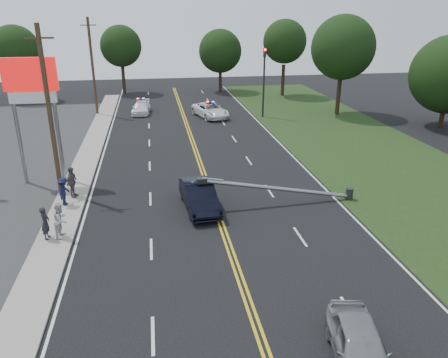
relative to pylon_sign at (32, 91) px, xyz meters
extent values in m
plane|color=black|center=(10.50, -14.00, -6.00)|extent=(120.00, 120.00, 0.00)
cube|color=gray|center=(2.10, -4.00, -5.94)|extent=(1.80, 70.00, 0.12)
cube|color=black|center=(24.00, -4.00, -5.99)|extent=(12.00, 80.00, 0.01)
cube|color=gold|center=(10.50, -4.00, -5.99)|extent=(0.36, 80.00, 0.00)
cylinder|color=gray|center=(-1.20, 0.00, -2.50)|extent=(0.24, 0.24, 7.00)
cylinder|color=gray|center=(1.20, 0.00, -2.50)|extent=(0.24, 0.24, 7.00)
cube|color=red|center=(0.00, 0.00, 1.00)|extent=(3.20, 0.35, 2.00)
cube|color=white|center=(0.00, 0.00, -0.40)|extent=(2.80, 0.30, 0.70)
cylinder|color=#2D2D30|center=(18.80, 16.00, -2.50)|extent=(0.20, 0.20, 7.00)
cube|color=#2D2D30|center=(18.80, 16.00, 0.60)|extent=(0.28, 0.28, 0.90)
sphere|color=#FF0C07|center=(18.80, 15.84, 0.90)|extent=(0.22, 0.22, 0.22)
cylinder|color=#2D2D30|center=(18.60, -6.00, -5.65)|extent=(0.44, 0.44, 0.70)
cylinder|color=gray|center=(14.17, -6.00, -5.02)|extent=(8.90, 0.24, 1.80)
cube|color=#2D2D30|center=(9.74, -6.00, -4.23)|extent=(0.55, 0.32, 0.30)
cylinder|color=#382619|center=(1.30, -2.00, -1.00)|extent=(0.28, 0.28, 10.00)
cube|color=#382619|center=(1.30, -2.00, 3.20)|extent=(1.60, 0.10, 0.10)
cylinder|color=#382619|center=(1.30, 20.00, -1.00)|extent=(0.28, 0.28, 10.00)
cube|color=#382619|center=(1.30, 20.00, 3.20)|extent=(1.60, 0.10, 0.10)
cylinder|color=black|center=(-8.78, 29.85, -4.21)|extent=(0.44, 0.44, 3.58)
sphere|color=black|center=(-8.78, 29.85, 0.16)|extent=(5.79, 5.79, 5.79)
cylinder|color=black|center=(3.60, 32.85, -4.20)|extent=(0.44, 0.44, 3.59)
sphere|color=black|center=(3.60, 32.85, 0.19)|extent=(5.38, 5.38, 5.38)
cylinder|color=black|center=(16.76, 32.21, -4.42)|extent=(0.44, 0.44, 3.15)
sphere|color=black|center=(16.76, 32.21, -0.57)|extent=(5.80, 5.80, 5.80)
cylinder|color=black|center=(24.40, 27.64, -4.00)|extent=(0.44, 0.44, 3.99)
sphere|color=black|center=(24.40, 27.64, 0.88)|extent=(5.52, 5.52, 5.52)
cylinder|color=black|center=(27.08, 15.85, -3.96)|extent=(0.44, 0.44, 4.07)
sphere|color=black|center=(27.08, 15.85, 1.02)|extent=(6.59, 6.59, 6.59)
cylinder|color=black|center=(34.78, 8.92, -4.54)|extent=(0.44, 0.44, 2.91)
imported|color=black|center=(9.58, -5.82, -5.22)|extent=(2.07, 4.85, 1.56)
imported|color=gray|center=(13.28, -18.43, -5.29)|extent=(2.48, 4.39, 1.41)
imported|color=white|center=(13.28, 16.71, -5.26)|extent=(3.87, 5.79, 1.48)
imported|color=white|center=(6.03, 19.74, -5.36)|extent=(2.18, 4.53, 1.27)
imported|color=#222229|center=(1.77, -8.30, -5.04)|extent=(0.45, 0.64, 1.68)
imported|color=#BBBCC1|center=(2.48, -8.20, -4.98)|extent=(0.87, 1.01, 1.80)
imported|color=#171939|center=(1.98, -4.30, -5.04)|extent=(0.86, 1.20, 1.67)
imported|color=#5F524C|center=(2.25, -3.19, -4.93)|extent=(0.76, 1.20, 1.90)
camera|label=1|loc=(7.26, -28.49, 4.65)|focal=35.00mm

